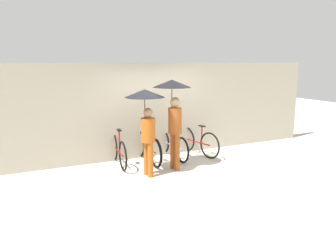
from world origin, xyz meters
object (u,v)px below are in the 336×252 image
at_px(parked_bicycle_0, 118,150).
at_px(pedestrian_center, 173,102).
at_px(parked_bicycle_1, 147,147).
at_px(pedestrian_leading, 146,110).
at_px(parked_bicycle_2, 172,144).
at_px(parked_bicycle_3, 197,141).

bearing_deg(parked_bicycle_0, pedestrian_center, -123.56).
distance_m(parked_bicycle_1, pedestrian_center, 1.52).
bearing_deg(pedestrian_leading, parked_bicycle_2, 34.39).
relative_size(parked_bicycle_1, parked_bicycle_2, 1.05).
height_order(parked_bicycle_1, parked_bicycle_2, parked_bicycle_2).
distance_m(parked_bicycle_2, pedestrian_leading, 1.89).
height_order(pedestrian_leading, pedestrian_center, pedestrian_center).
distance_m(parked_bicycle_2, pedestrian_center, 1.58).
xyz_separation_m(parked_bicycle_0, pedestrian_center, (1.13, -0.85, 1.25)).
distance_m(parked_bicycle_3, pedestrian_leading, 2.39).
relative_size(parked_bicycle_1, pedestrian_center, 0.86).
relative_size(parked_bicycle_1, pedestrian_leading, 0.94).
height_order(parked_bicycle_2, pedestrian_center, pedestrian_center).
relative_size(parked_bicycle_3, pedestrian_leading, 0.84).
distance_m(parked_bicycle_0, parked_bicycle_3, 2.27).
xyz_separation_m(parked_bicycle_0, parked_bicycle_1, (0.76, -0.07, 0.00)).
bearing_deg(pedestrian_center, pedestrian_leading, -176.34).
xyz_separation_m(parked_bicycle_0, parked_bicycle_2, (1.51, 0.01, -0.02)).
xyz_separation_m(parked_bicycle_2, pedestrian_leading, (-1.13, -1.01, 1.14)).
xyz_separation_m(parked_bicycle_1, parked_bicycle_3, (1.51, 0.03, -0.01)).
bearing_deg(parked_bicycle_3, pedestrian_center, 112.37).
bearing_deg(parked_bicycle_2, pedestrian_leading, 129.24).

